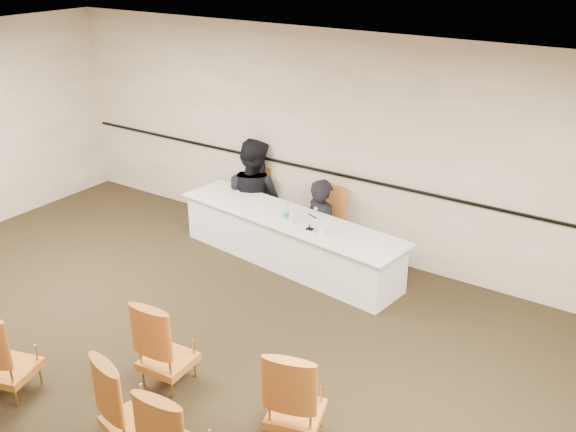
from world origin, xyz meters
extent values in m
plane|color=black|center=(0.00, 0.00, 0.00)|extent=(10.00, 10.00, 0.00)
plane|color=white|center=(0.00, 0.00, 3.00)|extent=(10.00, 10.00, 0.00)
cube|color=#B8AB90|center=(0.00, 4.00, 1.50)|extent=(10.00, 0.04, 3.00)
cube|color=black|center=(0.00, 3.96, 1.10)|extent=(9.80, 0.04, 0.03)
imported|color=black|center=(-0.32, 3.70, 0.27)|extent=(0.69, 0.57, 1.64)
imported|color=black|center=(-1.61, 3.86, 0.42)|extent=(0.95, 0.75, 1.96)
cube|color=silver|center=(-0.05, 3.07, 0.68)|extent=(0.36, 0.32, 0.00)
cylinder|color=silver|center=(-0.41, 3.05, 0.73)|extent=(0.07, 0.07, 0.10)
cylinder|color=white|center=(0.09, 2.97, 0.74)|extent=(0.09, 0.09, 0.12)
camera|label=1|loc=(3.73, -3.21, 4.08)|focal=40.00mm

